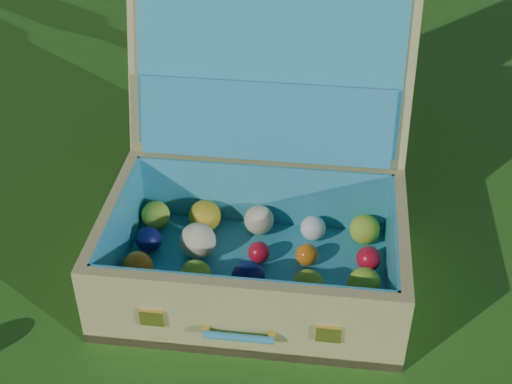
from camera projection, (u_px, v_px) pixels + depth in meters
name	position (u px, v px, depth m)	size (l,w,h in m)	color
ground	(182.00, 338.00, 1.48)	(60.00, 60.00, 0.00)	#215114
suitcase	(257.00, 199.00, 1.58)	(0.68, 0.64, 0.61)	tan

